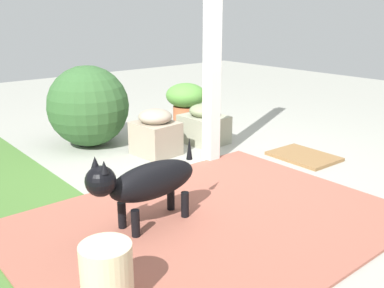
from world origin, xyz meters
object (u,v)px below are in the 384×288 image
round_shrub (88,106)px  terracotta_pot_broad (186,101)px  porch_pillar (212,32)px  stone_planter_near (156,133)px  ceramic_urn (107,277)px  dog (146,182)px  stone_planter_nearest (204,125)px  doormat (304,156)px

round_shrub → terracotta_pot_broad: round_shrub is taller
round_shrub → terracotta_pot_broad: 1.22m
porch_pillar → terracotta_pot_broad: 1.50m
stone_planter_near → ceramic_urn: (-1.69, 1.47, -0.05)m
dog → stone_planter_nearest: bearing=-52.2°
round_shrub → terracotta_pot_broad: size_ratio=1.58×
stone_planter_nearest → stone_planter_near: (0.01, 0.60, 0.02)m
porch_pillar → dog: bearing=120.7°
porch_pillar → round_shrub: bearing=28.9°
stone_planter_nearest → doormat: bearing=-158.2°
porch_pillar → round_shrub: porch_pillar is taller
stone_planter_nearest → terracotta_pot_broad: 0.70m
dog → doormat: dog is taller
doormat → ceramic_urn: bearing=106.3°
ceramic_urn → doormat: (0.72, -2.46, -0.15)m
stone_planter_nearest → ceramic_urn: bearing=129.2°
stone_planter_nearest → round_shrub: bearing=54.5°
porch_pillar → stone_planter_nearest: porch_pillar is taller
round_shrub → ceramic_urn: 2.63m
porch_pillar → stone_planter_nearest: bearing=-34.8°
dog → ceramic_urn: dog is taller
dog → ceramic_urn: 0.80m
terracotta_pot_broad → doormat: 1.63m
terracotta_pot_broad → stone_planter_near: bearing=125.5°
ceramic_urn → doormat: size_ratio=0.56×
stone_planter_near → terracotta_pot_broad: terracotta_pot_broad is taller
terracotta_pot_broad → ceramic_urn: terracotta_pot_broad is taller
stone_planter_nearest → stone_planter_near: stone_planter_near is taller
porch_pillar → terracotta_pot_broad: porch_pillar is taller
dog → stone_planter_near: bearing=-37.4°
stone_planter_near → terracotta_pot_broad: (0.62, -0.88, 0.10)m
stone_planter_near → doormat: stone_planter_near is taller
dog → round_shrub: bearing=-16.7°
doormat → terracotta_pot_broad: bearing=4.1°
porch_pillar → dog: (-0.70, 1.17, -0.83)m
round_shrub → doormat: bearing=-141.0°
stone_planter_nearest → dog: dog is taller
stone_planter_nearest → ceramic_urn: size_ratio=1.44×
stone_planter_near → dog: bearing=142.6°
porch_pillar → stone_planter_near: porch_pillar is taller
dog → ceramic_urn: bearing=132.5°
stone_planter_near → doormat: size_ratio=0.75×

